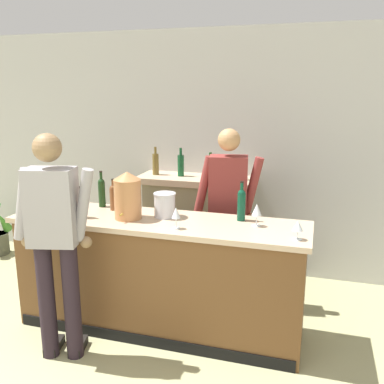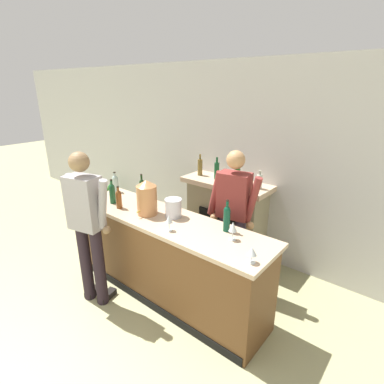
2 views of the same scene
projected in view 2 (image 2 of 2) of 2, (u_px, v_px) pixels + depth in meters
The scene contains 17 objects.
wall_back_panel at pixel (241, 162), 4.29m from camera, with size 12.00×0.07×2.75m.
bar_counter at pixel (167, 258), 3.49m from camera, with size 2.55×0.67×1.02m.
fireplace_stone at pixel (226, 217), 4.40m from camera, with size 1.29×0.52×1.46m.
potted_plant_corner at pixel (109, 199), 5.93m from camera, with size 0.40×0.43×0.69m.
person_customer at pixel (87, 224), 3.25m from camera, with size 0.65×0.37×1.79m.
person_bartender at pixel (233, 216), 3.52m from camera, with size 0.65×0.35×1.74m.
copper_dispenser at pixel (147, 197), 3.37m from camera, with size 0.23×0.27×0.41m.
ice_bucket_steel at pixel (173, 208), 3.33m from camera, with size 0.19×0.19×0.21m.
wine_bottle_merlot_tall at pixel (119, 198), 3.56m from camera, with size 0.07×0.07×0.27m.
wine_bottle_cabernet_heavy at pixel (112, 193), 3.70m from camera, with size 0.07×0.07×0.31m.
wine_bottle_burgundy_dark at pixel (146, 194), 3.68m from camera, with size 0.07×0.07×0.29m.
wine_bottle_riesling_slim at pixel (227, 218), 2.98m from camera, with size 0.07×0.07×0.34m.
wine_bottle_chardonnay_pale at pixel (142, 189), 3.82m from camera, with size 0.06×0.06×0.34m.
wine_bottle_rose_blush at pixel (115, 183), 4.10m from camera, with size 0.08×0.08×0.28m.
wine_glass_front_left at pixel (169, 219), 3.00m from camera, with size 0.07×0.07×0.17m.
wine_glass_front_right at pixel (252, 252), 2.46m from camera, with size 0.08×0.08×0.15m.
wine_glass_near_bucket at pixel (233, 227), 2.82m from camera, with size 0.08×0.08×0.19m.
Camera 2 is at (2.11, 0.28, 2.42)m, focal length 28.00 mm.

